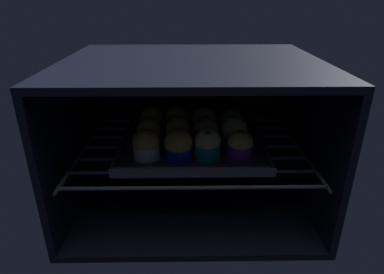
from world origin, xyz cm
name	(u,v)px	position (x,y,z in cm)	size (l,w,h in cm)	color
oven_cavity	(192,128)	(0.00, 26.25, 17.00)	(59.00, 47.00, 37.00)	black
oven_rack	(192,147)	(0.00, 22.00, 13.60)	(54.80, 42.00, 0.80)	#444756
baking_tray	(192,146)	(0.00, 20.16, 14.69)	(34.81, 27.88, 2.20)	#4C4C51
muffin_row0_col0	(146,145)	(-10.31, 13.27, 18.31)	(6.11, 6.11, 6.85)	silver
muffin_row0_col1	(179,145)	(-3.08, 13.09, 18.33)	(6.37, 6.37, 6.98)	#1928B7
muffin_row0_col2	(207,144)	(3.35, 13.11, 18.54)	(5.90, 5.90, 7.13)	#0C8C84
muffin_row0_col3	(240,145)	(10.65, 13.01, 18.18)	(5.90, 5.90, 6.72)	#7A238C
muffin_row1_col0	(149,133)	(-10.47, 20.40, 18.19)	(5.91, 5.91, 6.70)	silver
muffin_row1_col1	(178,132)	(-3.41, 20.49, 18.46)	(6.04, 6.04, 7.56)	red
muffin_row1_col2	(206,133)	(3.32, 19.85, 18.44)	(6.33, 6.33, 7.43)	red
muffin_row1_col3	(234,132)	(10.11, 19.85, 18.56)	(6.45, 6.45, 7.26)	#0C8C84
muffin_row2_col0	(152,121)	(-10.47, 27.23, 18.73)	(6.11, 6.11, 7.38)	#1928B7
muffin_row2_col1	(177,121)	(-3.84, 26.75, 18.68)	(6.24, 6.24, 7.54)	#0C8C84
muffin_row2_col2	(204,121)	(3.30, 27.19, 18.54)	(6.49, 6.49, 7.29)	#1928B7
muffin_row2_col3	(231,122)	(10.51, 27.41, 18.25)	(5.90, 5.90, 6.92)	#0C8C84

